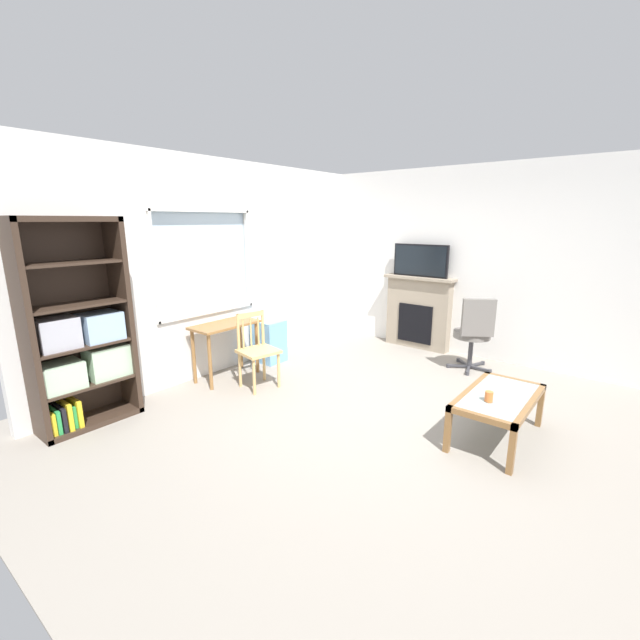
# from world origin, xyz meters

# --- Properties ---
(ground) EXTENTS (6.05, 5.73, 0.02)m
(ground) POSITION_xyz_m (0.00, 0.00, -0.01)
(ground) COLOR gray
(wall_back_with_window) EXTENTS (5.05, 0.15, 2.71)m
(wall_back_with_window) POSITION_xyz_m (0.04, 2.36, 1.35)
(wall_back_with_window) COLOR silver
(wall_back_with_window) RESTS_ON ground
(wall_right) EXTENTS (0.12, 4.93, 2.71)m
(wall_right) POSITION_xyz_m (2.58, 0.00, 1.36)
(wall_right) COLOR silver
(wall_right) RESTS_ON ground
(bookshelf) EXTENTS (0.90, 0.38, 2.00)m
(bookshelf) POSITION_xyz_m (-1.93, 2.13, 0.87)
(bookshelf) COLOR #38281E
(bookshelf) RESTS_ON ground
(desk_under_window) EXTENTS (0.84, 0.42, 0.71)m
(desk_under_window) POSITION_xyz_m (-0.30, 2.01, 0.58)
(desk_under_window) COLOR olive
(desk_under_window) RESTS_ON ground
(wooden_chair) EXTENTS (0.49, 0.47, 0.90)m
(wooden_chair) POSITION_xyz_m (-0.25, 1.50, 0.46)
(wooden_chair) COLOR tan
(wooden_chair) RESTS_ON ground
(plastic_drawer_unit) EXTENTS (0.35, 0.40, 0.59)m
(plastic_drawer_unit) POSITION_xyz_m (0.49, 2.06, 0.30)
(plastic_drawer_unit) COLOR #72ADDB
(plastic_drawer_unit) RESTS_ON ground
(fireplace) EXTENTS (0.26, 1.11, 1.12)m
(fireplace) POSITION_xyz_m (2.43, 0.72, 0.56)
(fireplace) COLOR gray
(fireplace) RESTS_ON ground
(tv) EXTENTS (0.06, 0.87, 0.49)m
(tv) POSITION_xyz_m (2.41, 0.72, 1.37)
(tv) COLOR black
(tv) RESTS_ON fireplace
(office_chair) EXTENTS (0.61, 0.57, 1.00)m
(office_chair) POSITION_xyz_m (1.90, -0.33, 0.55)
(office_chair) COLOR slate
(office_chair) RESTS_ON ground
(coffee_table) EXTENTS (1.06, 0.57, 0.43)m
(coffee_table) POSITION_xyz_m (0.27, -1.12, 0.37)
(coffee_table) COLOR #8C9E99
(coffee_table) RESTS_ON ground
(sippy_cup) EXTENTS (0.07, 0.07, 0.09)m
(sippy_cup) POSITION_xyz_m (0.07, -1.09, 0.47)
(sippy_cup) COLOR orange
(sippy_cup) RESTS_ON coffee_table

